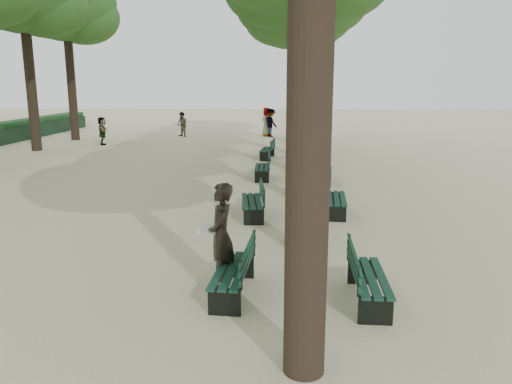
{
  "coord_description": "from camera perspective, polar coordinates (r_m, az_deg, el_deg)",
  "views": [
    {
      "loc": [
        1.24,
        -7.69,
        3.57
      ],
      "look_at": [
        0.6,
        3.0,
        1.2
      ],
      "focal_mm": 35.0,
      "sensor_mm": 36.0,
      "label": 1
    }
  ],
  "objects": [
    {
      "name": "bench_right_1",
      "position": [
        13.88,
        9.09,
        -1.43
      ],
      "size": [
        0.69,
        1.83,
        0.92
      ],
      "color": "black",
      "rests_on": "ground"
    },
    {
      "name": "tree_central_5",
      "position": [
        30.96,
        4.12,
        20.01
      ],
      "size": [
        6.0,
        6.0,
        9.95
      ],
      "color": "#33261C",
      "rests_on": "ground"
    },
    {
      "name": "bench_left_1",
      "position": [
        13.41,
        -0.42,
        -1.76
      ],
      "size": [
        0.76,
        1.85,
        0.92
      ],
      "color": "black",
      "rests_on": "ground"
    },
    {
      "name": "bench_right_2",
      "position": [
        18.14,
        7.77,
        1.88
      ],
      "size": [
        0.74,
        1.85,
        0.92
      ],
      "color": "black",
      "rests_on": "ground"
    },
    {
      "name": "bench_right_3",
      "position": [
        23.38,
        6.82,
        4.27
      ],
      "size": [
        0.79,
        1.86,
        0.92
      ],
      "color": "black",
      "rests_on": "ground"
    },
    {
      "name": "pedestrian_d",
      "position": [
        33.8,
        1.23,
        8.02
      ],
      "size": [
        0.47,
        0.96,
        1.91
      ],
      "primitive_type": "imported",
      "rotation": [
        0.0,
        0.0,
        4.62
      ],
      "color": "#262628",
      "rests_on": "ground"
    },
    {
      "name": "ground",
      "position": [
        8.57,
        -5.33,
        -12.2
      ],
      "size": [
        120.0,
        120.0,
        0.0
      ],
      "primitive_type": "plane",
      "color": "beige",
      "rests_on": "ground"
    },
    {
      "name": "bench_left_0",
      "position": [
        8.63,
        -2.68,
        -10.01
      ],
      "size": [
        0.68,
        1.83,
        0.92
      ],
      "color": "black",
      "rests_on": "ground"
    },
    {
      "name": "man_with_map",
      "position": [
        8.78,
        -4.01,
        -4.99
      ],
      "size": [
        0.64,
        0.77,
        1.88
      ],
      "color": "black",
      "rests_on": "ground"
    },
    {
      "name": "bench_left_3",
      "position": [
        23.73,
        1.28,
        4.47
      ],
      "size": [
        0.73,
        1.84,
        0.92
      ],
      "color": "black",
      "rests_on": "ground"
    },
    {
      "name": "pedestrian_e",
      "position": [
        30.32,
        -17.15,
        6.68
      ],
      "size": [
        0.81,
        1.51,
        1.61
      ],
      "primitive_type": "imported",
      "rotation": [
        0.0,
        0.0,
        1.92
      ],
      "color": "#262628",
      "rests_on": "ground"
    },
    {
      "name": "tree_far_5",
      "position": [
        33.74,
        -20.98,
        19.48
      ],
      "size": [
        6.0,
        6.0,
        10.45
      ],
      "color": "#33261C",
      "rests_on": "ground"
    },
    {
      "name": "pedestrian_a",
      "position": [
        33.77,
        -8.43,
        7.65
      ],
      "size": [
        0.81,
        0.76,
        1.63
      ],
      "primitive_type": "imported",
      "rotation": [
        0.0,
        0.0,
        5.58
      ],
      "color": "#262628",
      "rests_on": "ground"
    },
    {
      "name": "pedestrian_b",
      "position": [
        33.42,
        1.71,
        7.92
      ],
      "size": [
        1.0,
        1.18,
        1.85
      ],
      "primitive_type": "imported",
      "rotation": [
        0.0,
        0.0,
        2.2
      ],
      "color": "#262628",
      "rests_on": "ground"
    },
    {
      "name": "bench_left_2",
      "position": [
        18.76,
        0.7,
        2.35
      ],
      "size": [
        0.62,
        1.82,
        0.92
      ],
      "color": "black",
      "rests_on": "ground"
    },
    {
      "name": "bench_right_0",
      "position": [
        8.55,
        12.75,
        -10.53
      ],
      "size": [
        0.61,
        1.81,
        0.92
      ],
      "color": "black",
      "rests_on": "ground"
    }
  ]
}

